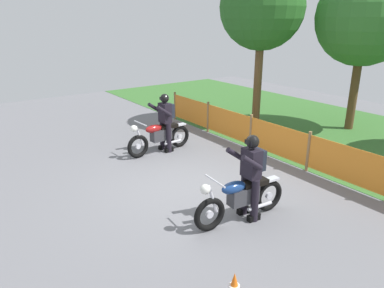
# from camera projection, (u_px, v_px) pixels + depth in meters

# --- Properties ---
(ground) EXTENTS (24.00, 24.00, 0.02)m
(ground) POSITION_uv_depth(u_px,v_px,m) (190.00, 186.00, 8.45)
(ground) COLOR slate
(grass_verge) EXTENTS (24.00, 6.99, 0.01)m
(grass_verge) POSITION_uv_depth(u_px,v_px,m) (348.00, 136.00, 11.97)
(grass_verge) COLOR #386B2D
(grass_verge) RESTS_ON ground
(barrier_fence) EXTENTS (10.34, 0.08, 1.05)m
(barrier_fence) POSITION_uv_depth(u_px,v_px,m) (277.00, 140.00, 9.88)
(barrier_fence) COLOR olive
(barrier_fence) RESTS_ON ground
(tree_leftmost) EXTENTS (2.84, 2.84, 5.47)m
(tree_leftmost) POSITION_uv_depth(u_px,v_px,m) (262.00, 8.00, 11.96)
(tree_leftmost) COLOR brown
(tree_leftmost) RESTS_ON ground
(tree_near_left) EXTENTS (3.11, 3.11, 5.28)m
(tree_near_left) POSITION_uv_depth(u_px,v_px,m) (365.00, 18.00, 11.56)
(tree_near_left) COLOR brown
(tree_near_left) RESTS_ON ground
(motorcycle_lead) EXTENTS (0.62, 2.12, 1.00)m
(motorcycle_lead) POSITION_uv_depth(u_px,v_px,m) (159.00, 136.00, 10.40)
(motorcycle_lead) COLOR black
(motorcycle_lead) RESTS_ON ground
(motorcycle_trailing) EXTENTS (0.61, 2.09, 0.99)m
(motorcycle_trailing) POSITION_uv_depth(u_px,v_px,m) (241.00, 198.00, 6.86)
(motorcycle_trailing) COLOR black
(motorcycle_trailing) RESTS_ON ground
(rider_lead) EXTENTS (0.57, 0.69, 1.69)m
(rider_lead) POSITION_uv_depth(u_px,v_px,m) (165.00, 119.00, 10.38)
(rider_lead) COLOR black
(rider_lead) RESTS_ON ground
(rider_trailing) EXTENTS (0.58, 0.70, 1.69)m
(rider_trailing) POSITION_uv_depth(u_px,v_px,m) (251.00, 172.00, 6.82)
(rider_trailing) COLOR black
(rider_trailing) RESTS_ON ground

